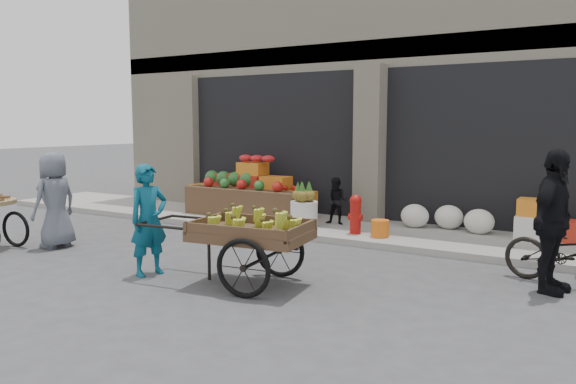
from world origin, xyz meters
The scene contains 14 objects.
ground centered at (0.00, 0.00, 0.00)m, with size 80.00×80.00×0.00m, color #424244.
sidewalk centered at (0.00, 4.10, 0.06)m, with size 18.00×2.20×0.12m, color gray.
building centered at (0.00, 8.03, 3.37)m, with size 14.00×6.45×7.00m.
fruit_display centered at (-2.48, 4.38, 0.67)m, with size 3.10×1.12×1.24m.
pineapple_bin centered at (-0.75, 3.60, 0.37)m, with size 0.52×0.52×0.50m, color silver.
fire_hydrant centered at (0.35, 3.55, 0.50)m, with size 0.22×0.22×0.71m.
orange_bucket centered at (0.85, 3.50, 0.27)m, with size 0.32×0.32×0.30m, color orange.
right_bay_goods centered at (2.61, 4.70, 0.41)m, with size 3.35×0.60×0.70m.
seated_person centered at (-0.35, 4.20, 0.58)m, with size 0.45×0.35×0.93m, color black.
banana_cart centered at (0.34, 0.20, 0.76)m, with size 2.60×1.31×1.04m.
vendor_woman centered at (-1.13, -0.10, 0.78)m, with size 0.57×0.37×1.56m, color #0D4F67.
vendor_grey centered at (-3.76, 0.34, 0.81)m, with size 0.80×0.52×1.63m, color slate.
bicycle centered at (3.96, 2.30, 0.45)m, with size 0.60×1.72×0.90m, color black.
cyclist centered at (3.76, 1.90, 0.90)m, with size 1.06×0.44×1.80m, color black.
Camera 1 is at (4.51, -5.66, 2.11)m, focal length 35.00 mm.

